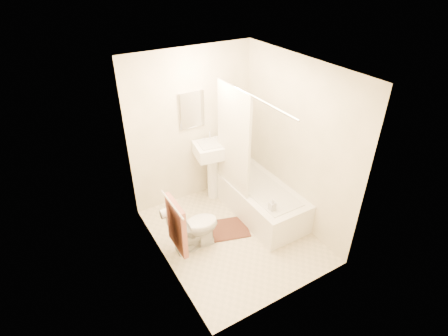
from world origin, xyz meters
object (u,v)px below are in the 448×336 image
toilet (194,227)px  bath_mat (227,229)px  soap_bottle (272,204)px  bathtub (257,198)px  sink (213,169)px

toilet → bath_mat: bearing=-82.8°
soap_bottle → bathtub: bearing=72.0°
toilet → soap_bottle: bearing=-108.6°
toilet → bathtub: 1.20m
bathtub → bath_mat: bathtub is taller
bath_mat → soap_bottle: bearing=-43.1°
sink → bathtub: 0.83m
bathtub → bath_mat: (-0.65, -0.16, -0.23)m
sink → bathtub: size_ratio=0.64×
toilet → sink: bearing=-39.6°
sink → bath_mat: sink is taller
toilet → bath_mat: 0.63m
bathtub → bath_mat: bearing=-166.4°
toilet → soap_bottle: toilet is taller
toilet → soap_bottle: (0.99, -0.38, 0.24)m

